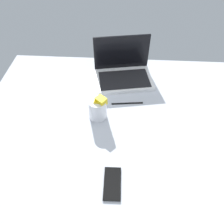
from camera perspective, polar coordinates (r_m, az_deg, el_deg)
The scene contains 5 objects.
bed_mattress at distance 111.92cm, azimuth 10.77°, elevation -11.57°, with size 180.00×140.00×18.00cm, color #B7BCC6.
laptop at distance 134.88cm, azimuth 2.86°, elevation 10.30°, with size 36.57×28.52×23.00cm.
snack_cup at distance 110.04cm, azimuth -3.62°, elevation 1.00°, with size 9.54×9.24×13.69cm.
cell_phone at distance 93.65cm, azimuth 0.06°, elevation -17.82°, with size 6.80×14.00×0.80cm, color black.
charger_cable at distance 120.53cm, azimuth 3.91°, elevation 2.23°, with size 17.00×0.60×0.60cm, color black.
Camera 1 is at (-17.02, -57.82, 103.30)cm, focal length 35.71 mm.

